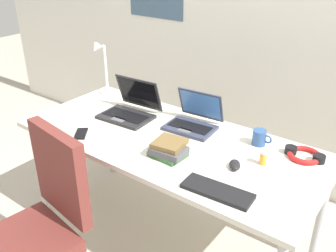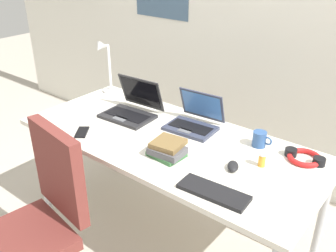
{
  "view_description": "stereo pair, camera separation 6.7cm",
  "coord_description": "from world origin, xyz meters",
  "views": [
    {
      "loc": [
        1.14,
        -1.53,
        1.78
      ],
      "look_at": [
        0.0,
        0.0,
        0.82
      ],
      "focal_mm": 40.01,
      "sensor_mm": 36.0,
      "label": 1
    },
    {
      "loc": [
        1.19,
        -1.49,
        1.78
      ],
      "look_at": [
        0.0,
        0.0,
        0.82
      ],
      "focal_mm": 40.01,
      "sensor_mm": 36.0,
      "label": 2
    }
  ],
  "objects": [
    {
      "name": "cell_phone",
      "position": [
        -0.44,
        -0.27,
        0.74
      ],
      "size": [
        0.13,
        0.15,
        0.01
      ],
      "primitive_type": "cube",
      "rotation": [
        0.0,
        0.0,
        0.66
      ],
      "color": "black",
      "rests_on": "desk"
    },
    {
      "name": "office_chair",
      "position": [
        -0.25,
        -0.77,
        0.4
      ],
      "size": [
        0.52,
        0.57,
        0.97
      ],
      "color": "black",
      "rests_on": "ground_plane"
    },
    {
      "name": "ground_plane",
      "position": [
        0.0,
        0.0,
        0.0
      ],
      "size": [
        12.0,
        12.0,
        0.0
      ],
      "primitive_type": "plane",
      "color": "#B7AD9E"
    },
    {
      "name": "coffee_mug",
      "position": [
        0.45,
        0.25,
        0.78
      ],
      "size": [
        0.11,
        0.08,
        0.09
      ],
      "color": "#2D518C",
      "rests_on": "desk"
    },
    {
      "name": "headphones",
      "position": [
        0.71,
        0.26,
        0.76
      ],
      "size": [
        0.21,
        0.18,
        0.04
      ],
      "color": "red",
      "rests_on": "desk"
    },
    {
      "name": "wall_back",
      "position": [
        -0.0,
        1.1,
        1.3
      ],
      "size": [
        6.0,
        0.13,
        2.6
      ],
      "color": "silver",
      "rests_on": "ground_plane"
    },
    {
      "name": "book_stack",
      "position": [
        0.12,
        -0.16,
        0.78
      ],
      "size": [
        0.2,
        0.18,
        0.08
      ],
      "color": "#336638",
      "rests_on": "desk"
    },
    {
      "name": "laptop_mid_desk",
      "position": [
        -0.38,
        0.1,
        0.79
      ],
      "size": [
        0.35,
        0.32,
        0.24
      ],
      "color": "#232326",
      "rests_on": "desk"
    },
    {
      "name": "external_keyboard",
      "position": [
        0.49,
        -0.28,
        0.75
      ],
      "size": [
        0.34,
        0.14,
        0.02
      ],
      "primitive_type": "cube",
      "rotation": [
        0.0,
        0.0,
        0.07
      ],
      "color": "black",
      "rests_on": "desk"
    },
    {
      "name": "pill_bottle",
      "position": [
        0.56,
        0.07,
        0.78
      ],
      "size": [
        0.04,
        0.04,
        0.08
      ],
      "color": "gold",
      "rests_on": "desk"
    },
    {
      "name": "computer_mouse",
      "position": [
        0.46,
        -0.05,
        0.76
      ],
      "size": [
        0.1,
        0.11,
        0.03
      ],
      "primitive_type": "ellipsoid",
      "rotation": [
        0.0,
        0.0,
        0.5
      ],
      "color": "black",
      "rests_on": "desk"
    },
    {
      "name": "desk_lamp",
      "position": [
        -0.8,
        0.28,
        0.94
      ],
      "size": [
        0.12,
        0.18,
        0.4
      ],
      "color": "white",
      "rests_on": "desk"
    },
    {
      "name": "desk",
      "position": [
        0.0,
        0.0,
        0.68
      ],
      "size": [
        1.8,
        0.8,
        0.74
      ],
      "color": "silver",
      "rests_on": "ground_plane"
    },
    {
      "name": "laptop_back_left",
      "position": [
        0.04,
        0.21,
        0.78
      ],
      "size": [
        0.31,
        0.29,
        0.21
      ],
      "color": "#33384C",
      "rests_on": "desk"
    }
  ]
}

